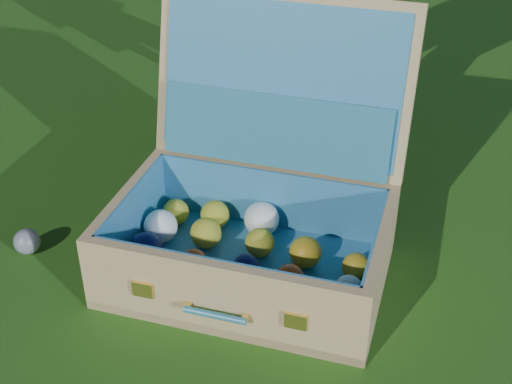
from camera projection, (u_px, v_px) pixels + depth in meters
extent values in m
plane|color=#215114|center=(186.00, 253.00, 1.78)|extent=(60.00, 60.00, 0.00)
sphere|color=teal|center=(27.00, 242.00, 1.77)|extent=(0.07, 0.07, 0.07)
cube|color=tan|center=(248.00, 273.00, 1.69)|extent=(0.66, 0.47, 0.02)
cube|color=tan|center=(220.00, 300.00, 1.49)|extent=(0.63, 0.07, 0.19)
cube|color=tan|center=(272.00, 200.00, 1.81)|extent=(0.63, 0.07, 0.19)
cube|color=tan|center=(129.00, 223.00, 1.72)|extent=(0.05, 0.38, 0.19)
cube|color=tan|center=(379.00, 269.00, 1.58)|extent=(0.05, 0.38, 0.19)
cube|color=teal|center=(248.00, 269.00, 1.69)|extent=(0.61, 0.42, 0.01)
cube|color=teal|center=(222.00, 291.00, 1.50)|extent=(0.58, 0.05, 0.17)
cube|color=teal|center=(270.00, 200.00, 1.79)|extent=(0.58, 0.05, 0.17)
cube|color=teal|center=(134.00, 221.00, 1.71)|extent=(0.03, 0.37, 0.17)
cube|color=teal|center=(373.00, 264.00, 1.57)|extent=(0.03, 0.37, 0.17)
cube|color=tan|center=(283.00, 81.00, 1.72)|extent=(0.64, 0.20, 0.41)
cube|color=teal|center=(281.00, 82.00, 1.70)|extent=(0.59, 0.15, 0.36)
cube|color=teal|center=(275.00, 131.00, 1.73)|extent=(0.57, 0.11, 0.18)
cube|color=#F2C659|center=(143.00, 290.00, 1.52)|extent=(0.05, 0.01, 0.04)
cube|color=#F2C659|center=(296.00, 321.00, 1.44)|extent=(0.05, 0.01, 0.04)
cylinder|color=teal|center=(215.00, 315.00, 1.47)|extent=(0.14, 0.03, 0.01)
cube|color=#F2C659|center=(188.00, 307.00, 1.50)|extent=(0.01, 0.02, 0.01)
cube|color=#F2C659|center=(245.00, 319.00, 1.46)|extent=(0.01, 0.02, 0.01)
sphere|color=#F2E8AB|center=(133.00, 272.00, 1.60)|extent=(0.09, 0.09, 0.09)
sphere|color=#F2E8AB|center=(186.00, 281.00, 1.59)|extent=(0.06, 0.06, 0.06)
sphere|color=gold|center=(232.00, 295.00, 1.56)|extent=(0.06, 0.06, 0.06)
sphere|color=#B1140E|center=(278.00, 304.00, 1.54)|extent=(0.05, 0.05, 0.05)
sphere|color=gold|center=(332.00, 315.00, 1.50)|extent=(0.07, 0.07, 0.07)
sphere|color=#0D1145|center=(146.00, 249.00, 1.68)|extent=(0.08, 0.08, 0.08)
sphere|color=#E74F13|center=(194.00, 261.00, 1.66)|extent=(0.06, 0.06, 0.06)
sphere|color=#0D1145|center=(246.00, 267.00, 1.64)|extent=(0.06, 0.06, 0.06)
sphere|color=#E74F13|center=(290.00, 278.00, 1.60)|extent=(0.06, 0.06, 0.06)
sphere|color=white|center=(349.00, 289.00, 1.57)|extent=(0.06, 0.06, 0.06)
sphere|color=white|center=(161.00, 226.00, 1.76)|extent=(0.08, 0.08, 0.08)
sphere|color=gold|center=(206.00, 233.00, 1.74)|extent=(0.08, 0.08, 0.08)
sphere|color=gold|center=(260.00, 243.00, 1.71)|extent=(0.07, 0.07, 0.07)
sphere|color=gold|center=(305.00, 252.00, 1.67)|extent=(0.08, 0.08, 0.08)
sphere|color=gold|center=(356.00, 267.00, 1.63)|extent=(0.07, 0.07, 0.07)
sphere|color=gold|center=(176.00, 212.00, 1.82)|extent=(0.07, 0.07, 0.07)
sphere|color=gold|center=(215.00, 214.00, 1.81)|extent=(0.07, 0.07, 0.07)
sphere|color=white|center=(262.00, 219.00, 1.78)|extent=(0.09, 0.09, 0.09)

